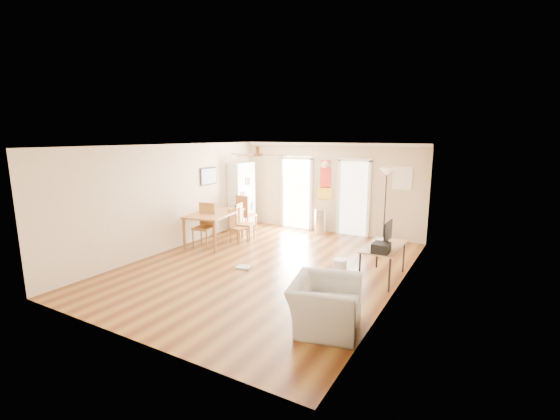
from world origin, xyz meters
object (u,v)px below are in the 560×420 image
Objects in this scene: trash_can at (321,221)px; dining_chair_right_a at (246,222)px; dining_table at (215,228)px; armchair at (325,304)px; torchiere_lamp at (385,206)px; wastebasket_a at (340,267)px; dining_chair_far at (247,213)px; bookshelf at (242,195)px; dining_chair_near at (203,226)px; computer_desk at (383,262)px; dining_chair_right_b at (239,226)px; printer at (381,248)px; wastebasket_b at (313,281)px.

dining_chair_right_a is at bearing -132.15° from trash_can.
armchair is at bearing -32.41° from dining_table.
torchiere_lamp reaches higher than wastebasket_a.
dining_chair_far is 0.55× the size of torchiere_lamp.
bookshelf is 4.27m from torchiere_lamp.
bookshelf is 2.76× the size of trash_can.
trash_can is at bearing -179.33° from torchiere_lamp.
bookshelf is at bearing 150.19° from wastebasket_a.
dining_table is 1.52× the size of dining_chair_far.
dining_chair_far is at bearing 78.32° from dining_chair_near.
dining_table is at bearing 126.12° from dining_chair_right_a.
armchair is (0.44, -5.03, -0.62)m from torchiere_lamp.
dining_chair_right_a is at bearing 165.87° from computer_desk.
torchiere_lamp is at bearing -46.18° from dining_chair_right_b.
bookshelf is 1.21× the size of dining_table.
dining_chair_near reaches higher than dining_chair_far.
dining_chair_right_b is 0.81× the size of armchair.
trash_can is at bearing 128.30° from printer.
dining_chair_right_a is at bearing 49.81° from dining_chair_near.
trash_can is (2.03, 0.80, -0.18)m from dining_chair_far.
dining_chair_right_a is at bearing 35.44° from armchair.
dining_chair_near is 1.87m from dining_chair_far.
computer_desk is (4.53, -0.37, -0.07)m from dining_table.
dining_chair_near is 1.01× the size of dining_chair_far.
torchiere_lamp reaches higher than printer.
dining_chair_right_a is 4.11m from computer_desk.
bookshelf is at bearing 45.28° from dining_chair_right_b.
dining_table is 4.69m from printer.
printer reaches higher than dining_table.
wastebasket_a is at bearing -92.61° from dining_chair_right_b.
printer reaches higher than wastebasket_b.
dining_chair_right_a reaches higher than dining_table.
dining_table is at bearing 132.67° from dining_chair_right_b.
dining_table is at bearing 73.77° from dining_chair_near.
dining_chair_far is 4.25m from wastebasket_a.
dining_chair_right_b is 0.83× the size of dining_chair_far.
bookshelf reaches higher than printer.
bookshelf reaches higher than dining_table.
computer_desk is at bearing -116.91° from dining_chair_right_a.
torchiere_lamp is 3.91m from wastebasket_b.
dining_chair_far is at bearing 151.20° from wastebasket_a.
armchair reaches higher than wastebasket_b.
printer is (4.98, -2.61, -0.23)m from bookshelf.
dining_table is at bearing 168.54° from printer.
torchiere_lamp is 6.13× the size of wastebasket_a.
dining_chair_right_b is 2.58× the size of printer.
bookshelf is at bearing -168.46° from trash_can.
trash_can is at bearing 111.69° from wastebasket_b.
dining_chair_far is 4.89m from computer_desk.
bookshelf is 2.02× the size of dining_chair_right_a.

